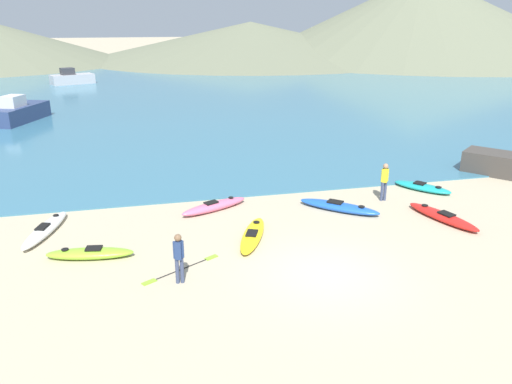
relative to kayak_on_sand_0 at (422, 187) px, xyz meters
name	(u,v)px	position (x,y,z in m)	size (l,w,h in m)	color
ground_plane	(327,273)	(-7.05, -6.31, -0.15)	(400.00, 400.00, 0.00)	tan
bay_water	(185,90)	(-7.05, 35.95, -0.12)	(160.00, 70.00, 0.06)	teal
far_hill_midright	(251,40)	(9.74, 77.15, 3.20)	(62.48, 62.48, 6.69)	#6B7056
far_hill_right	(421,17)	(40.85, 69.72, 7.35)	(65.50, 65.50, 14.99)	#6B7056
kayak_on_sand_0	(422,187)	(0.00, 0.00, 0.00)	(2.20, 2.56, 0.34)	teal
kayak_on_sand_1	(339,207)	(-4.65, -1.48, 0.02)	(3.00, 2.79, 0.38)	blue
kayak_on_sand_2	(214,206)	(-9.56, -0.27, 0.03)	(2.99, 1.82, 0.40)	#E5668C
kayak_on_sand_3	(90,253)	(-14.16, -3.55, 0.02)	(2.88, 1.13, 0.38)	#8CCC2D
kayak_on_sand_4	(443,216)	(-1.16, -3.37, 0.01)	(1.58, 3.37, 0.36)	red
kayak_on_sand_5	(253,235)	(-8.67, -3.29, -0.02)	(1.84, 3.17, 0.30)	yellow
kayak_on_sand_6	(45,229)	(-15.87, -1.14, 0.02)	(1.52, 3.47, 0.38)	white
person_near_foreground	(179,255)	(-11.46, -5.84, 0.74)	(0.32, 0.25, 1.56)	#384260
person_near_waterline	(385,179)	(-2.36, -0.81, 0.79)	(0.33, 0.29, 1.64)	#384260
moored_boat_0	(18,112)	(-20.88, 20.99, 0.61)	(3.84, 5.80, 2.00)	navy
moored_boat_1	(72,78)	(-19.39, 43.68, 0.56)	(5.16, 3.70, 1.85)	#B2B2B7
loose_paddle	(182,269)	(-11.34, -5.04, -0.13)	(2.50, 1.54, 0.03)	black
shoreline_rock	(493,163)	(4.81, 1.56, 0.39)	(1.68, 2.63, 1.08)	#423D38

